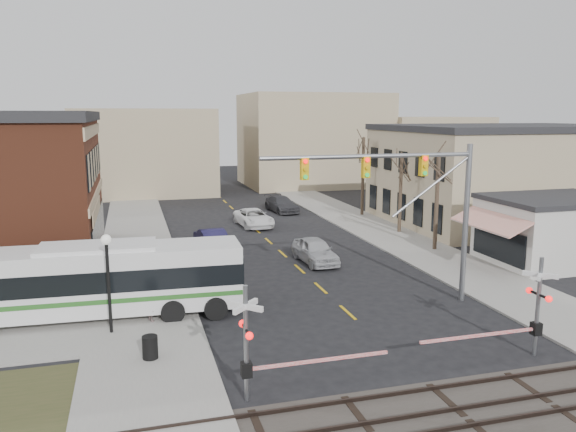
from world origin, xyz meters
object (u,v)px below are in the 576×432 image
object	(u,v)px
transit_bus	(99,279)
car_c	(254,218)
car_b	(211,239)
car_d	(282,204)
rr_crossing_east	(529,309)
pedestrian_near	(150,304)
traffic_signal_mast	(415,191)
street_lamp	(107,263)
pedestrian_far	(118,282)
car_a	(315,250)
rr_crossing_west	(259,343)
trash_bin	(150,347)

from	to	relation	value
transit_bus	car_c	bearing A→B (deg)	59.31
car_b	car_d	size ratio (longest dim) A/B	0.93
car_b	car_d	xyz separation A→B (m)	(8.86, 13.81, -0.04)
rr_crossing_east	pedestrian_near	bearing A→B (deg)	151.54
rr_crossing_east	car_c	bearing A→B (deg)	99.55
traffic_signal_mast	rr_crossing_east	distance (m)	7.80
street_lamp	pedestrian_far	xyz separation A→B (m)	(0.26, 4.89, -2.33)
street_lamp	car_d	bearing A→B (deg)	61.47
street_lamp	car_a	bearing A→B (deg)	36.05
rr_crossing_east	pedestrian_near	distance (m)	16.09
rr_crossing_west	car_b	xyz separation A→B (m)	(1.41, 21.32, -1.18)
street_lamp	car_d	world-z (taller)	street_lamp
rr_crossing_west	car_a	distance (m)	17.77
rr_crossing_east	car_d	xyz separation A→B (m)	(-0.62, 34.71, -1.22)
car_a	car_c	world-z (taller)	car_a
rr_crossing_east	pedestrian_near	size ratio (longest dim) A/B	3.56
car_a	rr_crossing_west	bearing A→B (deg)	-117.53
transit_bus	traffic_signal_mast	world-z (taller)	traffic_signal_mast
trash_bin	pedestrian_near	world-z (taller)	pedestrian_near
transit_bus	rr_crossing_west	distance (m)	10.82
street_lamp	car_c	xyz separation A→B (m)	(11.05, 21.66, -2.49)
transit_bus	pedestrian_far	distance (m)	2.99
transit_bus	car_b	size ratio (longest dim) A/B	2.75
rr_crossing_west	car_a	bearing A→B (deg)	65.43
car_a	pedestrian_far	bearing A→B (deg)	-164.32
car_d	pedestrian_near	world-z (taller)	pedestrian_near
car_c	rr_crossing_west	bearing A→B (deg)	-107.31
street_lamp	car_b	world-z (taller)	street_lamp
rr_crossing_west	pedestrian_near	size ratio (longest dim) A/B	3.56
car_c	car_a	bearing A→B (deg)	-89.65
rr_crossing_west	car_d	bearing A→B (deg)	73.71
traffic_signal_mast	car_b	distance (m)	17.07
car_a	car_d	world-z (taller)	car_a
car_c	pedestrian_far	bearing A→B (deg)	-128.12
rr_crossing_west	rr_crossing_east	distance (m)	10.89
traffic_signal_mast	car_d	xyz separation A→B (m)	(0.91, 28.08, -5.03)
transit_bus	car_a	world-z (taller)	transit_bus
street_lamp	trash_bin	bearing A→B (deg)	-64.32
car_b	trash_bin	bearing A→B (deg)	70.01
trash_bin	car_b	distance (m)	18.00
trash_bin	transit_bus	bearing A→B (deg)	110.73
rr_crossing_east	trash_bin	distance (m)	14.79
car_c	pedestrian_far	world-z (taller)	pedestrian_far
rr_crossing_east	pedestrian_near	xyz separation A→B (m)	(-14.11, 7.65, -1.06)
rr_crossing_west	car_c	distance (m)	29.48
pedestrian_near	pedestrian_far	size ratio (longest dim) A/B	1.03
street_lamp	pedestrian_near	world-z (taller)	street_lamp
car_b	street_lamp	bearing A→B (deg)	61.39
traffic_signal_mast	car_b	xyz separation A→B (m)	(-7.95, 14.26, -4.99)
transit_bus	trash_bin	bearing A→B (deg)	-69.27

